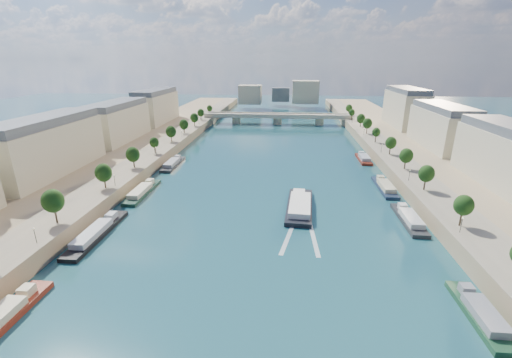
# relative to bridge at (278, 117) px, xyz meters

# --- Properties ---
(ground) EXTENTS (700.00, 700.00, 0.00)m
(ground) POSITION_rel_bridge_xyz_m (0.00, -125.37, -5.08)
(ground) COLOR #0E333E
(ground) RESTS_ON ground
(quay_left) EXTENTS (44.00, 520.00, 5.00)m
(quay_left) POSITION_rel_bridge_xyz_m (-72.00, -125.37, -2.58)
(quay_left) COLOR #9E8460
(quay_left) RESTS_ON ground
(quay_right) EXTENTS (44.00, 520.00, 5.00)m
(quay_right) POSITION_rel_bridge_xyz_m (72.00, -125.37, -2.58)
(quay_right) COLOR #9E8460
(quay_right) RESTS_ON ground
(pave_left) EXTENTS (14.00, 520.00, 0.10)m
(pave_left) POSITION_rel_bridge_xyz_m (-57.00, -125.37, -0.03)
(pave_left) COLOR gray
(pave_left) RESTS_ON quay_left
(pave_right) EXTENTS (14.00, 520.00, 0.10)m
(pave_right) POSITION_rel_bridge_xyz_m (57.00, -125.37, -0.03)
(pave_right) COLOR gray
(pave_right) RESTS_ON quay_right
(trees_left) EXTENTS (4.80, 268.80, 8.26)m
(trees_left) POSITION_rel_bridge_xyz_m (-55.00, -123.37, 5.39)
(trees_left) COLOR #382B1E
(trees_left) RESTS_ON ground
(trees_right) EXTENTS (4.80, 268.80, 8.26)m
(trees_right) POSITION_rel_bridge_xyz_m (55.00, -115.37, 5.39)
(trees_right) COLOR #382B1E
(trees_right) RESTS_ON ground
(lamps_left) EXTENTS (0.36, 200.36, 4.28)m
(lamps_left) POSITION_rel_bridge_xyz_m (-52.50, -135.37, 2.70)
(lamps_left) COLOR black
(lamps_left) RESTS_ON ground
(lamps_right) EXTENTS (0.36, 200.36, 4.28)m
(lamps_right) POSITION_rel_bridge_xyz_m (52.50, -120.37, 2.70)
(lamps_right) COLOR black
(lamps_right) RESTS_ON ground
(buildings_left) EXTENTS (16.00, 226.00, 23.20)m
(buildings_left) POSITION_rel_bridge_xyz_m (-85.00, -113.37, 11.37)
(buildings_left) COLOR #BAB08F
(buildings_left) RESTS_ON ground
(buildings_right) EXTENTS (16.00, 226.00, 23.20)m
(buildings_right) POSITION_rel_bridge_xyz_m (85.00, -113.37, 11.37)
(buildings_right) COLOR #BAB08F
(buildings_right) RESTS_ON ground
(skyline) EXTENTS (79.00, 42.00, 22.00)m
(skyline) POSITION_rel_bridge_xyz_m (3.19, 94.15, 9.57)
(skyline) COLOR #BAB08F
(skyline) RESTS_ON ground
(bridge) EXTENTS (112.00, 12.00, 8.15)m
(bridge) POSITION_rel_bridge_xyz_m (0.00, 0.00, 0.00)
(bridge) COLOR #C1B79E
(bridge) RESTS_ON ground
(tour_barge) EXTENTS (10.08, 29.16, 3.89)m
(tour_barge) POSITION_rel_bridge_xyz_m (12.25, -158.03, -3.98)
(tour_barge) COLOR black
(tour_barge) RESTS_ON ground
(wake) EXTENTS (10.75, 26.03, 0.04)m
(wake) POSITION_rel_bridge_xyz_m (12.25, -174.61, -5.06)
(wake) COLOR silver
(wake) RESTS_ON ground
(moored_barges_left) EXTENTS (5.00, 157.05, 3.60)m
(moored_barges_left) POSITION_rel_bridge_xyz_m (-45.50, -180.84, -4.24)
(moored_barges_left) COLOR #1A233A
(moored_barges_left) RESTS_ON ground
(moored_barges_right) EXTENTS (5.00, 161.22, 3.60)m
(moored_barges_right) POSITION_rel_bridge_xyz_m (45.50, -171.18, -4.24)
(moored_barges_right) COLOR black
(moored_barges_right) RESTS_ON ground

